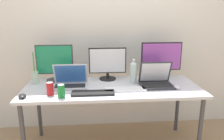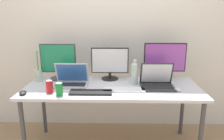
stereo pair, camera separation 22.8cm
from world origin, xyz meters
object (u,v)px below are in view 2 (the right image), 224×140
object	(u,v)px
keyboard_aux	(124,90)
bamboo_vase	(39,75)
monitor_left	(58,61)
monitor_right	(165,60)
monitor_center	(110,63)
mouse_by_keyboard	(23,93)
work_desk	(112,91)
soda_can_near_keyboard	(59,89)
laptop_secondary	(157,82)
soda_can_by_laptop	(49,87)
laptop_silver	(71,80)
mouse_by_laptop	(178,89)
keyboard_main	(91,92)
water_bottle	(134,73)

from	to	relation	value
keyboard_aux	bamboo_vase	size ratio (longest dim) A/B	1.18
monitor_left	monitor_right	world-z (taller)	monitor_right
monitor_center	mouse_by_keyboard	distance (m)	0.99
work_desk	soda_can_near_keyboard	bearing A→B (deg)	-150.60
monitor_center	laptop_secondary	world-z (taller)	monitor_center
laptop_secondary	keyboard_aux	xyz separation A→B (m)	(-0.35, -0.13, -0.05)
monitor_center	soda_can_by_laptop	xyz separation A→B (m)	(-0.58, -0.46, -0.13)
monitor_center	bamboo_vase	bearing A→B (deg)	-172.21
monitor_center	laptop_silver	distance (m)	0.49
soda_can_near_keyboard	soda_can_by_laptop	xyz separation A→B (m)	(-0.12, 0.07, 0.00)
laptop_secondary	bamboo_vase	world-z (taller)	bamboo_vase
monitor_right	mouse_by_laptop	xyz separation A→B (m)	(0.06, -0.38, -0.22)
work_desk	mouse_by_keyboard	world-z (taller)	mouse_by_keyboard
keyboard_aux	soda_can_by_laptop	world-z (taller)	soda_can_by_laptop
laptop_secondary	keyboard_aux	size ratio (longest dim) A/B	0.83
keyboard_main	water_bottle	bearing A→B (deg)	32.86
mouse_by_keyboard	monitor_center	bearing A→B (deg)	15.00
keyboard_main	keyboard_aux	xyz separation A→B (m)	(0.33, 0.08, 0.00)
laptop_silver	keyboard_aux	xyz separation A→B (m)	(0.57, -0.17, -0.05)
laptop_secondary	mouse_by_laptop	xyz separation A→B (m)	(0.19, -0.12, -0.04)
monitor_center	soda_can_near_keyboard	xyz separation A→B (m)	(-0.46, -0.54, -0.13)
monitor_left	laptop_silver	size ratio (longest dim) A/B	1.16
mouse_by_laptop	monitor_left	bearing A→B (deg)	159.17
work_desk	laptop_silver	world-z (taller)	laptop_silver
laptop_silver	water_bottle	world-z (taller)	water_bottle
laptop_secondary	soda_can_near_keyboard	distance (m)	1.00
monitor_center	soda_can_near_keyboard	distance (m)	0.72
water_bottle	soda_can_near_keyboard	bearing A→B (deg)	-154.44
monitor_left	soda_can_near_keyboard	distance (m)	0.57
bamboo_vase	keyboard_main	bearing A→B (deg)	-29.92
mouse_by_keyboard	water_bottle	bearing A→B (deg)	-0.31
work_desk	mouse_by_keyboard	xyz separation A→B (m)	(-0.85, -0.25, 0.08)
monitor_right	keyboard_main	size ratio (longest dim) A/B	1.15
mouse_by_keyboard	bamboo_vase	bearing A→B (deg)	70.26
monitor_center	mouse_by_laptop	xyz separation A→B (m)	(0.69, -0.39, -0.18)
work_desk	laptop_silver	bearing A→B (deg)	175.68
work_desk	monitor_right	world-z (taller)	monitor_right
keyboard_main	bamboo_vase	world-z (taller)	bamboo_vase
laptop_silver	mouse_by_laptop	world-z (taller)	laptop_silver
keyboard_aux	monitor_right	bearing A→B (deg)	39.47
laptop_silver	soda_can_near_keyboard	distance (m)	0.32
mouse_by_keyboard	bamboo_vase	distance (m)	0.41
work_desk	soda_can_near_keyboard	distance (m)	0.58
monitor_left	laptop_silver	xyz separation A→B (m)	(0.19, -0.22, -0.16)
water_bottle	laptop_silver	bearing A→B (deg)	-176.60
keyboard_main	soda_can_by_laptop	world-z (taller)	soda_can_by_laptop
laptop_silver	keyboard_aux	bearing A→B (deg)	-16.76
laptop_secondary	water_bottle	xyz separation A→B (m)	(-0.23, 0.09, 0.07)
keyboard_aux	mouse_by_keyboard	size ratio (longest dim) A/B	3.82
laptop_secondary	water_bottle	bearing A→B (deg)	159.65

